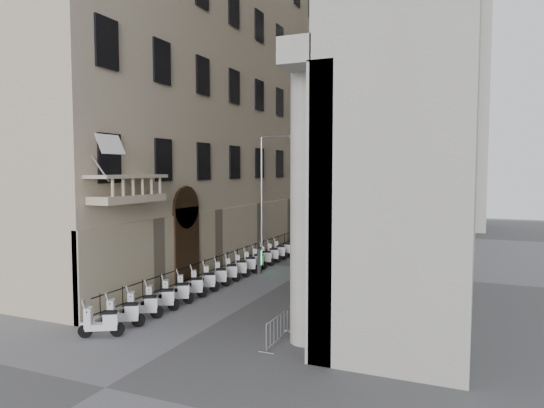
# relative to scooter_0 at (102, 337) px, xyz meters

# --- Properties ---
(ground) EXTENTS (120.00, 120.00, 0.00)m
(ground) POSITION_rel_scooter_0_xyz_m (3.21, -3.40, 0.00)
(ground) COLOR #434345
(ground) RESTS_ON ground
(left_building) EXTENTS (5.00, 36.00, 34.00)m
(left_building) POSITION_rel_scooter_0_xyz_m (-4.29, 18.60, 17.00)
(left_building) COLOR tan
(left_building) RESTS_ON ground
(far_building) EXTENTS (22.00, 10.00, 30.00)m
(far_building) POSITION_rel_scooter_0_xyz_m (3.21, 44.60, 15.00)
(far_building) COLOR #B0AEA6
(far_building) RESTS_ON ground
(iron_fence) EXTENTS (0.30, 28.00, 1.40)m
(iron_fence) POSITION_rel_scooter_0_xyz_m (-1.09, 14.60, 0.00)
(iron_fence) COLOR black
(iron_fence) RESTS_ON ground
(blue_awning) EXTENTS (1.60, 3.00, 3.00)m
(blue_awning) POSITION_rel_scooter_0_xyz_m (7.36, 22.60, 0.00)
(blue_awning) COLOR navy
(blue_awning) RESTS_ON ground
(flag) EXTENTS (1.00, 1.40, 8.20)m
(flag) POSITION_rel_scooter_0_xyz_m (-0.79, 1.60, 0.00)
(flag) COLOR #9E0C11
(flag) RESTS_ON ground
(scooter_0) EXTENTS (1.49, 1.19, 1.50)m
(scooter_0) POSITION_rel_scooter_0_xyz_m (0.00, 0.00, 0.00)
(scooter_0) COLOR silver
(scooter_0) RESTS_ON ground
(scooter_1) EXTENTS (1.49, 1.19, 1.50)m
(scooter_1) POSITION_rel_scooter_0_xyz_m (0.00, 1.26, 0.00)
(scooter_1) COLOR silver
(scooter_1) RESTS_ON ground
(scooter_2) EXTENTS (1.49, 1.19, 1.50)m
(scooter_2) POSITION_rel_scooter_0_xyz_m (0.00, 2.53, 0.00)
(scooter_2) COLOR silver
(scooter_2) RESTS_ON ground
(scooter_3) EXTENTS (1.49, 1.19, 1.50)m
(scooter_3) POSITION_rel_scooter_0_xyz_m (0.00, 3.79, 0.00)
(scooter_3) COLOR silver
(scooter_3) RESTS_ON ground
(scooter_4) EXTENTS (1.49, 1.19, 1.50)m
(scooter_4) POSITION_rel_scooter_0_xyz_m (0.00, 5.06, 0.00)
(scooter_4) COLOR silver
(scooter_4) RESTS_ON ground
(scooter_5) EXTENTS (1.49, 1.19, 1.50)m
(scooter_5) POSITION_rel_scooter_0_xyz_m (0.00, 6.32, 0.00)
(scooter_5) COLOR silver
(scooter_5) RESTS_ON ground
(scooter_6) EXTENTS (1.49, 1.19, 1.50)m
(scooter_6) POSITION_rel_scooter_0_xyz_m (0.00, 7.58, 0.00)
(scooter_6) COLOR silver
(scooter_6) RESTS_ON ground
(scooter_7) EXTENTS (1.49, 1.19, 1.50)m
(scooter_7) POSITION_rel_scooter_0_xyz_m (0.00, 8.85, 0.00)
(scooter_7) COLOR silver
(scooter_7) RESTS_ON ground
(scooter_8) EXTENTS (1.49, 1.19, 1.50)m
(scooter_8) POSITION_rel_scooter_0_xyz_m (0.00, 10.11, 0.00)
(scooter_8) COLOR silver
(scooter_8) RESTS_ON ground
(scooter_9) EXTENTS (1.49, 1.19, 1.50)m
(scooter_9) POSITION_rel_scooter_0_xyz_m (0.00, 11.37, 0.00)
(scooter_9) COLOR silver
(scooter_9) RESTS_ON ground
(scooter_10) EXTENTS (1.49, 1.19, 1.50)m
(scooter_10) POSITION_rel_scooter_0_xyz_m (0.00, 12.64, 0.00)
(scooter_10) COLOR silver
(scooter_10) RESTS_ON ground
(scooter_11) EXTENTS (1.49, 1.19, 1.50)m
(scooter_11) POSITION_rel_scooter_0_xyz_m (0.00, 13.90, 0.00)
(scooter_11) COLOR silver
(scooter_11) RESTS_ON ground
(scooter_12) EXTENTS (1.49, 1.19, 1.50)m
(scooter_12) POSITION_rel_scooter_0_xyz_m (0.00, 15.17, 0.00)
(scooter_12) COLOR silver
(scooter_12) RESTS_ON ground
(scooter_13) EXTENTS (1.49, 1.19, 1.50)m
(scooter_13) POSITION_rel_scooter_0_xyz_m (0.00, 16.43, 0.00)
(scooter_13) COLOR silver
(scooter_13) RESTS_ON ground
(scooter_14) EXTENTS (1.49, 1.19, 1.50)m
(scooter_14) POSITION_rel_scooter_0_xyz_m (0.00, 17.69, 0.00)
(scooter_14) COLOR silver
(scooter_14) RESTS_ON ground
(scooter_15) EXTENTS (1.49, 1.19, 1.50)m
(scooter_15) POSITION_rel_scooter_0_xyz_m (0.00, 18.96, 0.00)
(scooter_15) COLOR silver
(scooter_15) RESTS_ON ground
(barrier_0) EXTENTS (0.60, 2.40, 1.10)m
(barrier_0) POSITION_rel_scooter_0_xyz_m (6.56, 2.14, 0.00)
(barrier_0) COLOR #A8ABB0
(barrier_0) RESTS_ON ground
(barrier_1) EXTENTS (0.60, 2.40, 1.10)m
(barrier_1) POSITION_rel_scooter_0_xyz_m (6.56, 4.64, 0.00)
(barrier_1) COLOR #A8ABB0
(barrier_1) RESTS_ON ground
(barrier_2) EXTENTS (0.60, 2.40, 1.10)m
(barrier_2) POSITION_rel_scooter_0_xyz_m (6.56, 7.14, 0.00)
(barrier_2) COLOR #A8ABB0
(barrier_2) RESTS_ON ground
(barrier_3) EXTENTS (0.60, 2.40, 1.10)m
(barrier_3) POSITION_rel_scooter_0_xyz_m (6.56, 9.64, 0.00)
(barrier_3) COLOR #A8ABB0
(barrier_3) RESTS_ON ground
(barrier_4) EXTENTS (0.60, 2.40, 1.10)m
(barrier_4) POSITION_rel_scooter_0_xyz_m (6.56, 12.14, 0.00)
(barrier_4) COLOR #A8ABB0
(barrier_4) RESTS_ON ground
(barrier_5) EXTENTS (0.60, 2.40, 1.10)m
(barrier_5) POSITION_rel_scooter_0_xyz_m (6.56, 14.64, 0.00)
(barrier_5) COLOR #A8ABB0
(barrier_5) RESTS_ON ground
(barrier_6) EXTENTS (0.60, 2.40, 1.10)m
(barrier_6) POSITION_rel_scooter_0_xyz_m (6.56, 17.14, 0.00)
(barrier_6) COLOR #A8ABB0
(barrier_6) RESTS_ON ground
(security_tent) EXTENTS (3.59, 3.59, 2.92)m
(security_tent) POSITION_rel_scooter_0_xyz_m (1.83, 26.01, 2.44)
(security_tent) COLOR silver
(security_tent) RESTS_ON ground
(street_lamp) EXTENTS (2.89, 0.55, 8.88)m
(street_lamp) POSITION_rel_scooter_0_xyz_m (-0.62, 17.29, 5.33)
(street_lamp) COLOR gray
(street_lamp) RESTS_ON ground
(info_kiosk) EXTENTS (0.46, 0.78, 1.58)m
(info_kiosk) POSITION_rel_scooter_0_xyz_m (0.72, 13.21, 0.80)
(info_kiosk) COLOR black
(info_kiosk) RESTS_ON ground
(pedestrian_a) EXTENTS (0.78, 0.65, 1.83)m
(pedestrian_a) POSITION_rel_scooter_0_xyz_m (2.23, 16.73, 0.91)
(pedestrian_a) COLOR #0D0F36
(pedestrian_a) RESTS_ON ground
(pedestrian_b) EXTENTS (1.07, 1.00, 1.76)m
(pedestrian_b) POSITION_rel_scooter_0_xyz_m (6.21, 20.81, 0.88)
(pedestrian_b) COLOR black
(pedestrian_b) RESTS_ON ground
(pedestrian_c) EXTENTS (0.80, 0.55, 1.56)m
(pedestrian_c) POSITION_rel_scooter_0_xyz_m (4.02, 31.12, 0.78)
(pedestrian_c) COLOR black
(pedestrian_c) RESTS_ON ground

